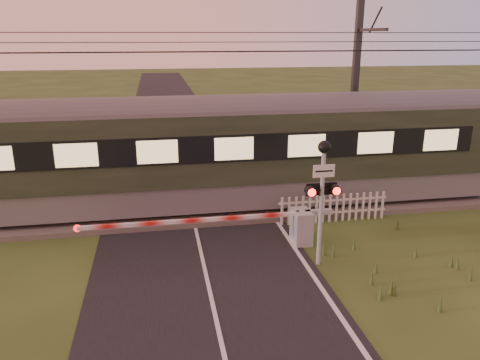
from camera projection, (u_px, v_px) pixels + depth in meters
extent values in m
plane|color=#2D3E18|center=(214.00, 311.00, 10.68)|extent=(160.00, 160.00, 0.00)
cube|color=black|center=(214.00, 311.00, 10.67)|extent=(6.00, 140.00, 0.02)
cube|color=#47423D|center=(191.00, 209.00, 16.77)|extent=(140.00, 3.40, 0.24)
cube|color=slate|center=(193.00, 211.00, 16.03)|extent=(140.00, 0.08, 0.14)
cube|color=slate|center=(190.00, 197.00, 17.38)|extent=(140.00, 0.08, 0.14)
cube|color=#2D2116|center=(191.00, 205.00, 16.73)|extent=(0.24, 2.20, 0.06)
cylinder|color=black|center=(187.00, 52.00, 14.86)|extent=(120.00, 0.02, 0.02)
cylinder|color=black|center=(186.00, 52.00, 15.43)|extent=(120.00, 0.02, 0.02)
cylinder|color=black|center=(185.00, 32.00, 14.97)|extent=(120.00, 0.02, 0.02)
cylinder|color=black|center=(186.00, 42.00, 15.06)|extent=(120.00, 0.02, 0.02)
cube|color=slate|center=(228.00, 187.00, 16.77)|extent=(18.84, 2.49, 0.93)
cube|color=black|center=(227.00, 143.00, 16.28)|extent=(19.63, 2.71, 2.34)
cylinder|color=#4C4C4F|center=(227.00, 109.00, 15.94)|extent=(19.63, 0.95, 0.95)
cube|color=#FFD893|center=(234.00, 149.00, 14.93)|extent=(16.88, 0.04, 0.73)
cube|color=gray|center=(301.00, 227.00, 14.06)|extent=(0.51, 0.79, 1.02)
cylinder|color=gray|center=(297.00, 227.00, 14.03)|extent=(0.11, 0.11, 1.02)
cube|color=gray|center=(318.00, 212.00, 14.01)|extent=(0.84, 0.15, 0.15)
cube|color=red|center=(192.00, 221.00, 13.37)|extent=(6.29, 0.10, 0.10)
cylinder|color=red|center=(77.00, 228.00, 12.84)|extent=(0.20, 0.04, 0.20)
cylinder|color=gray|center=(321.00, 210.00, 12.40)|extent=(0.12, 0.12, 3.15)
cube|color=white|center=(324.00, 171.00, 12.02)|extent=(0.58, 0.03, 0.34)
sphere|color=black|center=(324.00, 147.00, 11.89)|extent=(0.34, 0.34, 0.34)
cube|color=black|center=(322.00, 190.00, 12.23)|extent=(0.79, 0.06, 0.06)
cylinder|color=#FF140C|center=(312.00, 193.00, 12.00)|extent=(0.21, 0.02, 0.21)
cylinder|color=#FF140C|center=(337.00, 191.00, 12.12)|extent=(0.21, 0.02, 0.21)
cube|color=black|center=(321.00, 189.00, 12.28)|extent=(0.84, 0.02, 0.34)
cube|color=silver|center=(333.00, 212.00, 15.71)|extent=(3.78, 0.04, 0.06)
cube|color=silver|center=(333.00, 200.00, 15.58)|extent=(3.78, 0.04, 0.06)
cube|color=#2D2D30|center=(354.00, 90.00, 18.96)|extent=(0.24, 0.24, 7.76)
cube|color=#2D2D30|center=(372.00, 30.00, 17.19)|extent=(0.11, 2.40, 0.11)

